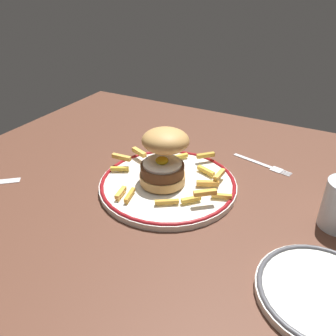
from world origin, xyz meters
TOP-DOWN VIEW (x-y plane):
  - ground_plane at (0.00, 0.00)cm, footprint 111.86×86.41cm
  - dinner_plate at (-3.48, -2.22)cm, footprint 28.26×28.26cm
  - burger at (-4.52, -1.91)cm, footprint 11.70×12.59cm
  - fries_pile at (-3.35, 0.01)cm, footprint 27.70×23.93cm
  - side_plate at (28.07, -16.54)cm, footprint 18.25×18.25cm
  - fork at (11.62, 16.22)cm, footprint 14.30×4.89cm

SIDE VIEW (x-z plane):
  - ground_plane at x=0.00cm, z-range -4.00..0.00cm
  - fork at x=11.62cm, z-range 0.00..0.36cm
  - side_plate at x=28.07cm, z-range 0.03..1.63cm
  - dinner_plate at x=-3.48cm, z-range 0.04..1.64cm
  - fries_pile at x=-3.35cm, z-range 1.35..4.12cm
  - burger at x=-4.52cm, z-range 1.57..12.79cm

